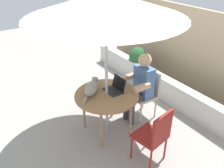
{
  "coord_description": "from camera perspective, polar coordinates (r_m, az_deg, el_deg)",
  "views": [
    {
      "loc": [
        2.62,
        -1.66,
        2.67
      ],
      "look_at": [
        0.0,
        0.1,
        0.87
      ],
      "focal_mm": 37.89,
      "sensor_mm": 36.0,
      "label": 1
    }
  ],
  "objects": [
    {
      "name": "chair_occupied",
      "position": [
        4.21,
        8.39,
        -1.42
      ],
      "size": [
        0.4,
        0.4,
        0.89
      ],
      "color": "#B2A899",
      "rests_on": "ground"
    },
    {
      "name": "patio_umbrella",
      "position": [
        3.16,
        -1.59,
        18.65
      ],
      "size": [
        2.14,
        2.14,
        2.23
      ],
      "color": "#B7B7BC",
      "rests_on": "ground"
    },
    {
      "name": "chair_empty",
      "position": [
        3.29,
        10.38,
        -11.74
      ],
      "size": [
        0.47,
        0.47,
        0.89
      ],
      "color": "maroon",
      "rests_on": "ground"
    },
    {
      "name": "laptop",
      "position": [
        3.73,
        1.01,
        -0.69
      ],
      "size": [
        0.3,
        0.26,
        0.21
      ],
      "color": "black",
      "rests_on": "patio_table"
    },
    {
      "name": "fence_back",
      "position": [
        5.0,
        20.59,
        6.57
      ],
      "size": [
        5.64,
        0.08,
        1.73
      ],
      "primitive_type": "cube",
      "color": "tan",
      "rests_on": "ground"
    },
    {
      "name": "cat",
      "position": [
        3.69,
        -4.87,
        -0.83
      ],
      "size": [
        0.48,
        0.51,
        0.17
      ],
      "color": "gray",
      "rests_on": "patio_table"
    },
    {
      "name": "patio_table",
      "position": [
        3.69,
        -1.29,
        -3.28
      ],
      "size": [
        1.0,
        1.0,
        0.72
      ],
      "color": "#9E754C",
      "rests_on": "ground"
    },
    {
      "name": "potted_plant_near_fence",
      "position": [
        5.54,
        6.15,
        5.54
      ],
      "size": [
        0.39,
        0.39,
        0.76
      ],
      "color": "#9E5138",
      "rests_on": "ground"
    },
    {
      "name": "ground_plane",
      "position": [
        4.09,
        -1.19,
        -11.08
      ],
      "size": [
        14.0,
        14.0,
        0.0
      ],
      "primitive_type": "plane",
      "color": "gray"
    },
    {
      "name": "person_seated",
      "position": [
        4.03,
        6.88,
        0.0
      ],
      "size": [
        0.48,
        0.48,
        1.23
      ],
      "color": "#4C72A5",
      "rests_on": "ground"
    },
    {
      "name": "planter_wall_low",
      "position": [
        4.79,
        14.33,
        -2.01
      ],
      "size": [
        5.08,
        0.2,
        0.46
      ],
      "primitive_type": "cube",
      "color": "beige",
      "rests_on": "ground"
    }
  ]
}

